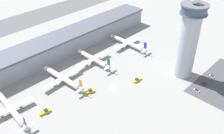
{
  "coord_description": "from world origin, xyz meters",
  "views": [
    {
      "loc": [
        -105.93,
        -100.76,
        116.46
      ],
      "look_at": [
        12.03,
        12.43,
        7.4
      ],
      "focal_mm": 40.0,
      "sensor_mm": 36.0,
      "label": 1
    }
  ],
  "objects": [
    {
      "name": "runway_strip",
      "position": [
        0.0,
        161.84,
        0.0
      ],
      "size": [
        324.35,
        44.0,
        0.01
      ],
      "primitive_type": "cube",
      "color": "#515154",
      "rests_on": "ground"
    },
    {
      "name": "car_navy_sedan",
      "position": [
        64.76,
        -46.92,
        0.59
      ],
      "size": [
        2.05,
        4.38,
        1.52
      ],
      "color": "black",
      "rests_on": "ground"
    },
    {
      "name": "terminal_building",
      "position": [
        0.0,
        70.0,
        8.71
      ],
      "size": [
        216.23,
        25.0,
        17.22
      ],
      "color": "#9399A3",
      "rests_on": "ground"
    },
    {
      "name": "airplane_gate_delta",
      "position": [
        56.1,
        33.8,
        3.8
      ],
      "size": [
        31.8,
        43.18,
        11.89
      ],
      "color": "silver",
      "rests_on": "ground"
    },
    {
      "name": "airplane_gate_charlie",
      "position": [
        13.3,
        35.4,
        4.3
      ],
      "size": [
        35.94,
        38.09,
        12.55
      ],
      "color": "white",
      "rests_on": "ground"
    },
    {
      "name": "service_truck_catering",
      "position": [
        -49.94,
        14.06,
        0.95
      ],
      "size": [
        8.35,
        3.6,
        2.75
      ],
      "color": "black",
      "rests_on": "ground"
    },
    {
      "name": "airplane_gate_alpha",
      "position": [
        -65.28,
        29.17,
        4.18
      ],
      "size": [
        31.3,
        45.23,
        12.1
      ],
      "color": "white",
      "rests_on": "ground"
    },
    {
      "name": "service_truck_baggage",
      "position": [
        19.65,
        -7.47,
        0.85
      ],
      "size": [
        8.33,
        2.62,
        2.45
      ],
      "color": "black",
      "rests_on": "ground"
    },
    {
      "name": "car_white_wagon",
      "position": [
        40.11,
        -46.79,
        0.61
      ],
      "size": [
        1.97,
        4.52,
        1.56
      ],
      "color": "black",
      "rests_on": "ground"
    },
    {
      "name": "ground_plane",
      "position": [
        0.0,
        0.0,
        0.0
      ],
      "size": [
        1000.0,
        1000.0,
        0.0
      ],
      "primitive_type": "plane",
      "color": "gray"
    },
    {
      "name": "airplane_gate_bravo",
      "position": [
        -21.37,
        32.11,
        3.91
      ],
      "size": [
        35.76,
        42.64,
        12.31
      ],
      "color": "silver",
      "rests_on": "ground"
    },
    {
      "name": "service_truck_water",
      "position": [
        -15.73,
        8.59,
        0.96
      ],
      "size": [
        8.42,
        4.89,
        2.78
      ],
      "color": "black",
      "rests_on": "ground"
    },
    {
      "name": "car_blue_compact",
      "position": [
        51.91,
        -47.1,
        0.61
      ],
      "size": [
        2.05,
        4.34,
        1.56
      ],
      "color": "black",
      "rests_on": "ground"
    },
    {
      "name": "control_tower",
      "position": [
        51.93,
        -27.68,
        31.81
      ],
      "size": [
        19.49,
        19.49,
        64.85
      ],
      "color": "#ADB2BC",
      "rests_on": "ground"
    }
  ]
}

